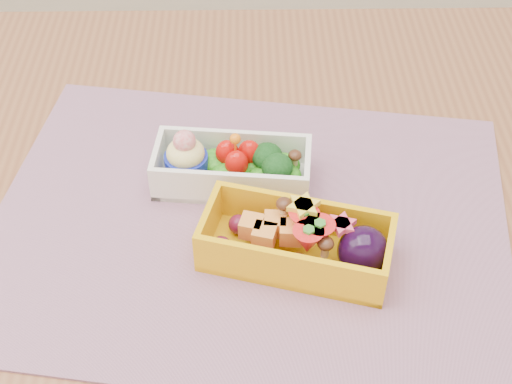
{
  "coord_description": "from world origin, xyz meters",
  "views": [
    {
      "loc": [
        -0.03,
        -0.51,
        1.29
      ],
      "look_at": [
        -0.02,
        -0.01,
        0.79
      ],
      "focal_mm": 51.33,
      "sensor_mm": 36.0,
      "label": 1
    }
  ],
  "objects_px": {
    "table": "(276,276)",
    "bento_yellow": "(300,242)",
    "placemat": "(249,223)",
    "bento_white": "(231,167)"
  },
  "relations": [
    {
      "from": "bento_white",
      "to": "bento_yellow",
      "type": "relative_size",
      "value": 0.88
    },
    {
      "from": "bento_white",
      "to": "bento_yellow",
      "type": "bearing_deg",
      "value": -52.91
    },
    {
      "from": "placemat",
      "to": "bento_white",
      "type": "bearing_deg",
      "value": 106.71
    },
    {
      "from": "placemat",
      "to": "bento_yellow",
      "type": "xyz_separation_m",
      "value": [
        0.05,
        -0.05,
        0.03
      ]
    },
    {
      "from": "table",
      "to": "placemat",
      "type": "relative_size",
      "value": 2.33
    },
    {
      "from": "table",
      "to": "bento_white",
      "type": "relative_size",
      "value": 7.14
    },
    {
      "from": "table",
      "to": "bento_yellow",
      "type": "relative_size",
      "value": 6.28
    },
    {
      "from": "placemat",
      "to": "bento_white",
      "type": "height_order",
      "value": "bento_white"
    },
    {
      "from": "bento_yellow",
      "to": "placemat",
      "type": "bearing_deg",
      "value": 149.23
    },
    {
      "from": "bento_white",
      "to": "bento_yellow",
      "type": "height_order",
      "value": "bento_white"
    }
  ]
}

